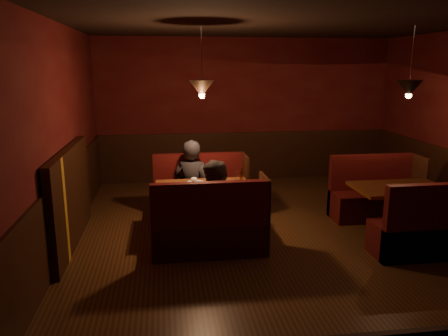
{
  "coord_description": "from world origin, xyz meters",
  "views": [
    {
      "loc": [
        -1.67,
        -5.34,
        2.34
      ],
      "look_at": [
        -0.85,
        0.54,
        0.95
      ],
      "focal_mm": 35.0,
      "sensor_mm": 36.0,
      "label": 1
    }
  ],
  "objects": [
    {
      "name": "room",
      "position": [
        -0.28,
        0.04,
        1.05
      ],
      "size": [
        6.02,
        7.02,
        2.92
      ],
      "color": "#3C200E",
      "rests_on": "ground"
    },
    {
      "name": "diner_b",
      "position": [
        -1.01,
        -0.02,
        0.76
      ],
      "size": [
        0.91,
        0.83,
        1.52
      ],
      "primitive_type": "imported",
      "rotation": [
        0.0,
        0.0,
        -0.42
      ],
      "color": "#312D29",
      "rests_on": "ground"
    },
    {
      "name": "second_bench_near",
      "position": [
        1.59,
        -0.63,
        0.31
      ],
      "size": [
        1.38,
        0.52,
        0.98
      ],
      "color": "#35080A",
      "rests_on": "ground"
    },
    {
      "name": "second_bench_far",
      "position": [
        1.59,
        0.86,
        0.31
      ],
      "size": [
        1.38,
        0.52,
        0.98
      ],
      "color": "#35080A",
      "rests_on": "ground"
    },
    {
      "name": "main_bench_far",
      "position": [
        -1.13,
        1.29,
        0.32
      ],
      "size": [
        1.45,
        0.52,
        0.99
      ],
      "color": "#35080A",
      "rests_on": "ground"
    },
    {
      "name": "main_bench_near",
      "position": [
        -1.13,
        -0.21,
        0.32
      ],
      "size": [
        1.45,
        0.52,
        0.99
      ],
      "color": "#35080A",
      "rests_on": "ground"
    },
    {
      "name": "main_table",
      "position": [
        -1.14,
        0.54,
        0.55
      ],
      "size": [
        1.32,
        0.8,
        0.93
      ],
      "color": "brown",
      "rests_on": "ground"
    },
    {
      "name": "second_table",
      "position": [
        1.56,
        0.12,
        0.52
      ],
      "size": [
        1.25,
        0.8,
        0.7
      ],
      "color": "brown",
      "rests_on": "ground"
    },
    {
      "name": "diner_a",
      "position": [
        -1.27,
        1.15,
        0.8
      ],
      "size": [
        0.69,
        0.57,
        1.61
      ],
      "primitive_type": "imported",
      "rotation": [
        0.0,
        0.0,
        2.77
      ],
      "color": "black",
      "rests_on": "ground"
    }
  ]
}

